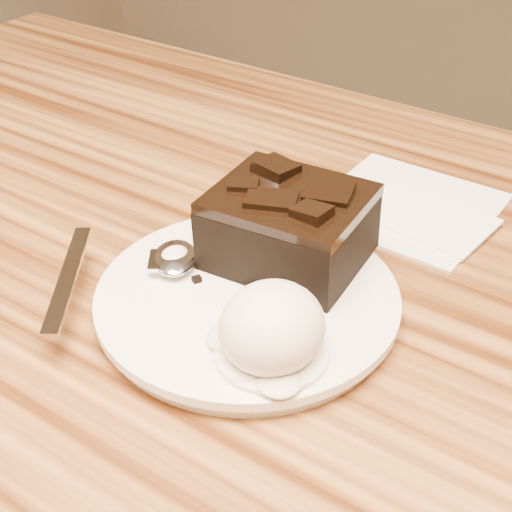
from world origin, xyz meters
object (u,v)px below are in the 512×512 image
Objects in this scene: spoon at (175,260)px; napkin at (407,205)px; brownie at (289,231)px; ice_cream_scoop at (272,327)px; plate at (247,302)px.

spoon is 1.32× the size of napkin.
spoon is at bearing -115.20° from napkin.
ice_cream_scoop is at bearing -63.01° from brownie.
plate reaches higher than napkin.
brownie is 0.57× the size of spoon.
brownie is at bearing -102.01° from napkin.
ice_cream_scoop reaches higher than spoon.
ice_cream_scoop is at bearing -55.21° from spoon.
brownie is at bearing 116.99° from ice_cream_scoop.
plate is 0.06m from brownie.
brownie is at bearing 5.70° from spoon.
ice_cream_scoop is (0.05, -0.04, 0.03)m from plate.
brownie is 0.14m from napkin.
napkin is (0.03, 0.18, -0.01)m from plate.
ice_cream_scoop is 0.23m from napkin.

